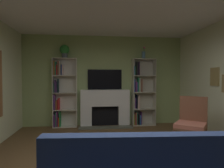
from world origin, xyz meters
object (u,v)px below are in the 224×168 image
object	(u,v)px
tv	(105,80)
potted_plant	(65,50)
fireplace	(105,106)
bookshelf_right	(140,93)
bookshelf_left	(62,93)
armchair	(191,121)
vase_with_flowers	(144,55)

from	to	relation	value
tv	potted_plant	world-z (taller)	potted_plant
fireplace	bookshelf_right	world-z (taller)	bookshelf_right
bookshelf_left	bookshelf_right	size ratio (longest dim) A/B	1.00
fireplace	bookshelf_right	xyz separation A→B (m)	(1.10, 0.02, 0.39)
fireplace	bookshelf_right	distance (m)	1.17
bookshelf_right	potted_plant	bearing A→B (deg)	-179.09
bookshelf_left	tv	bearing A→B (deg)	2.89
bookshelf_right	potted_plant	size ratio (longest dim) A/B	5.27
fireplace	armchair	xyz separation A→B (m)	(1.64, -2.12, -0.04)
bookshelf_right	vase_with_flowers	xyz separation A→B (m)	(0.09, -0.04, 1.21)
bookshelf_left	bookshelf_right	distance (m)	2.39
tv	potted_plant	size ratio (longest dim) A/B	2.68
bookshelf_right	vase_with_flowers	size ratio (longest dim) A/B	5.33
tv	armchair	distance (m)	2.89
vase_with_flowers	tv	bearing A→B (deg)	174.29
bookshelf_left	armchair	world-z (taller)	bookshelf_left
fireplace	tv	world-z (taller)	tv
bookshelf_right	potted_plant	distance (m)	2.64
bookshelf_left	bookshelf_right	xyz separation A→B (m)	(2.39, -0.02, -0.04)
tv	vase_with_flowers	world-z (taller)	vase_with_flowers
fireplace	armchair	world-z (taller)	fireplace
bookshelf_left	potted_plant	distance (m)	1.26
bookshelf_left	potted_plant	xyz separation A→B (m)	(0.09, -0.05, 1.25)
potted_plant	fireplace	bearing A→B (deg)	0.99
potted_plant	vase_with_flowers	xyz separation A→B (m)	(2.40, 0.00, -0.09)
armchair	tv	bearing A→B (deg)	126.47
tv	bookshelf_left	distance (m)	1.35
tv	vase_with_flowers	xyz separation A→B (m)	(1.20, -0.12, 0.77)
tv	vase_with_flowers	bearing A→B (deg)	-5.71
bookshelf_left	vase_with_flowers	xyz separation A→B (m)	(2.49, -0.05, 1.17)
tv	potted_plant	distance (m)	1.48
bookshelf_left	armchair	xyz separation A→B (m)	(2.93, -2.15, -0.47)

